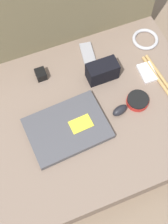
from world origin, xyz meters
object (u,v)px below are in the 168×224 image
(phone_silver, at_px, (88,53))
(charger_brick, at_px, (41,74))
(camera_pouch, at_px, (102,71))
(computer_mouse, at_px, (120,110))
(speaker_puck, at_px, (138,101))
(phone_black, at_px, (147,73))
(laptop, at_px, (67,128))

(phone_silver, bearing_deg, charger_brick, -162.08)
(camera_pouch, distance_m, charger_brick, 0.27)
(computer_mouse, bearing_deg, speaker_puck, -5.19)
(phone_silver, bearing_deg, computer_mouse, -79.00)
(phone_black, height_order, camera_pouch, camera_pouch)
(phone_black, bearing_deg, charger_brick, 162.70)
(phone_silver, bearing_deg, camera_pouch, -75.64)
(computer_mouse, xyz_separation_m, charger_brick, (-0.25, 0.29, 0.00))
(charger_brick, bearing_deg, phone_black, -19.68)
(laptop, xyz_separation_m, computer_mouse, (0.23, -0.01, 0.01))
(computer_mouse, bearing_deg, phone_silver, 77.22)
(laptop, distance_m, camera_pouch, 0.30)
(laptop, bearing_deg, camera_pouch, 34.86)
(charger_brick, bearing_deg, camera_pouch, -21.68)
(laptop, xyz_separation_m, phone_black, (0.43, 0.12, -0.01))
(speaker_puck, bearing_deg, phone_silver, 108.20)
(computer_mouse, xyz_separation_m, phone_silver, (-0.01, 0.33, -0.01))
(computer_mouse, distance_m, phone_silver, 0.33)
(speaker_puck, xyz_separation_m, phone_silver, (-0.10, 0.31, -0.01))
(laptop, distance_m, speaker_puck, 0.32)
(laptop, xyz_separation_m, camera_pouch, (0.23, 0.18, 0.03))
(phone_silver, xyz_separation_m, phone_black, (0.21, -0.20, 0.00))
(phone_silver, bearing_deg, speaker_puck, -62.87)
(charger_brick, bearing_deg, phone_silver, 8.99)
(speaker_puck, distance_m, camera_pouch, 0.20)
(laptop, height_order, computer_mouse, computer_mouse)
(computer_mouse, relative_size, phone_silver, 0.64)
(speaker_puck, bearing_deg, charger_brick, 141.07)
(laptop, xyz_separation_m, speaker_puck, (0.32, 0.01, 0.00))
(laptop, height_order, camera_pouch, camera_pouch)
(computer_mouse, relative_size, camera_pouch, 0.58)
(computer_mouse, distance_m, speaker_puck, 0.09)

